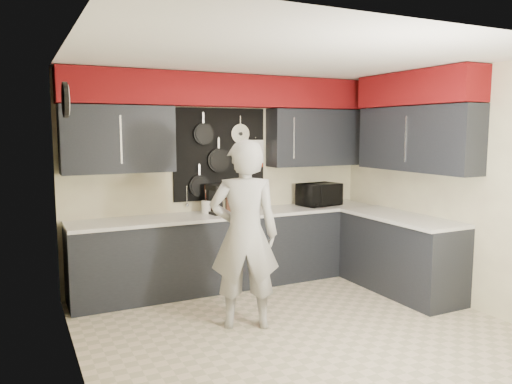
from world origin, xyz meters
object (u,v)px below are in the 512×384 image
knife_block (230,204)px  utensil_crock (207,207)px  coffee_maker (216,198)px  person (244,235)px  microwave (319,195)px

knife_block → utensil_crock: knife_block is taller
knife_block → coffee_maker: coffee_maker is taller
coffee_maker → person: 1.31m
microwave → utensil_crock: microwave is taller
utensil_crock → coffee_maker: (0.10, -0.06, 0.11)m
knife_block → coffee_maker: bearing=-153.3°
coffee_maker → person: (-0.22, -1.28, -0.18)m
microwave → coffee_maker: (-1.48, 0.00, 0.04)m
utensil_crock → person: person is taller
microwave → person: bearing=-152.1°
coffee_maker → utensil_crock: bearing=138.8°
knife_block → utensil_crock: bearing=-169.4°
knife_block → coffee_maker: 0.22m
knife_block → person: bearing=-94.2°
knife_block → person: (-0.41, -1.33, -0.10)m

